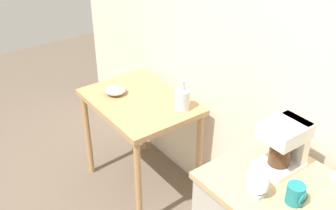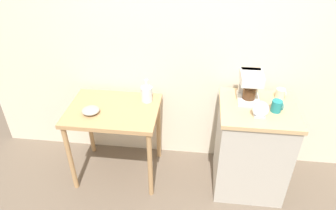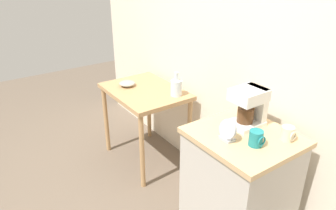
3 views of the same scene
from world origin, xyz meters
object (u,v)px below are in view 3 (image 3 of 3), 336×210
table_clock (228,131)px  coffee_maker (250,105)px  bowl_stoneware (127,83)px  mug_small_cream (288,134)px  glass_carafe_vase (176,87)px  mug_dark_teal (256,138)px

table_clock → coffee_maker: bearing=104.3°
bowl_stoneware → coffee_maker: coffee_maker is taller
bowl_stoneware → coffee_maker: bearing=8.3°
mug_small_cream → table_clock: 0.37m
glass_carafe_vase → coffee_maker: coffee_maker is taller
bowl_stoneware → mug_dark_teal: bearing=1.3°
mug_small_cream → mug_dark_teal: bearing=-108.1°
bowl_stoneware → table_clock: bearing=-2.4°
coffee_maker → mug_small_cream: bearing=9.5°
mug_dark_teal → table_clock: size_ratio=0.70×
bowl_stoneware → coffee_maker: (1.35, 0.20, 0.24)m
bowl_stoneware → coffee_maker: size_ratio=0.59×
bowl_stoneware → mug_dark_teal: size_ratio=1.58×
bowl_stoneware → table_clock: (1.42, -0.06, 0.15)m
bowl_stoneware → mug_small_cream: mug_small_cream is taller
glass_carafe_vase → mug_small_cream: (1.18, -0.01, 0.09)m
table_clock → mug_dark_teal: bearing=33.6°
coffee_maker → bowl_stoneware: bearing=-171.7°
glass_carafe_vase → mug_dark_teal: size_ratio=2.26×
mug_small_cream → mug_dark_teal: 0.22m
mug_small_cream → bowl_stoneware: bearing=-171.5°
mug_small_cream → table_clock: table_clock is taller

